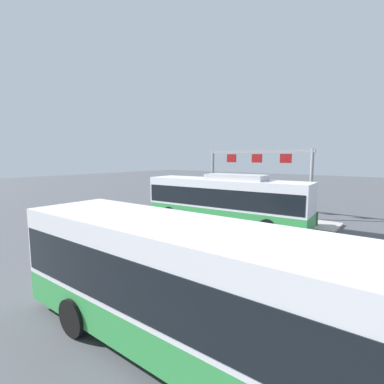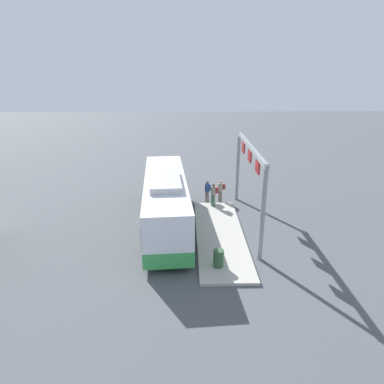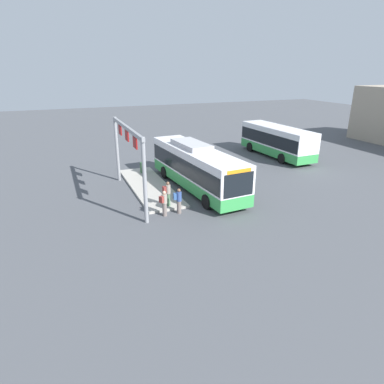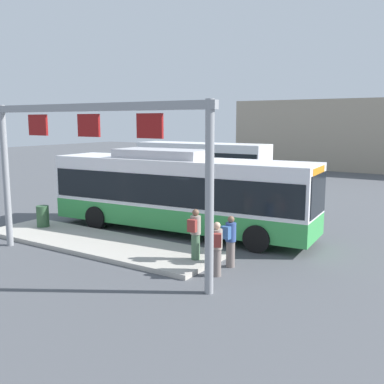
# 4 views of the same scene
# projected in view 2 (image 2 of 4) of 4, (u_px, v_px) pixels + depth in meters

# --- Properties ---
(ground_plane) EXTENTS (120.00, 120.00, 0.00)m
(ground_plane) POSITION_uv_depth(u_px,v_px,m) (166.00, 225.00, 21.90)
(ground_plane) COLOR #4C4F54
(platform_curb) EXTENTS (10.00, 2.80, 0.16)m
(platform_curb) POSITION_uv_depth(u_px,v_px,m) (220.00, 235.00, 20.43)
(platform_curb) COLOR #B2ADA3
(platform_curb) RESTS_ON ground
(bus_main) EXTENTS (11.52, 3.39, 3.46)m
(bus_main) POSITION_uv_depth(u_px,v_px,m) (166.00, 199.00, 21.27)
(bus_main) COLOR green
(bus_main) RESTS_ON ground
(person_boarding) EXTENTS (0.38, 0.56, 1.67)m
(person_boarding) POSITION_uv_depth(u_px,v_px,m) (208.00, 191.00, 25.32)
(person_boarding) COLOR slate
(person_boarding) RESTS_ON ground
(person_waiting_near) EXTENTS (0.38, 0.55, 1.67)m
(person_waiting_near) POSITION_uv_depth(u_px,v_px,m) (214.00, 194.00, 24.25)
(person_waiting_near) COLOR #476B4C
(person_waiting_near) RESTS_ON platform_curb
(person_waiting_mid) EXTENTS (0.52, 0.60, 1.67)m
(person_waiting_mid) POSITION_uv_depth(u_px,v_px,m) (221.00, 191.00, 25.40)
(person_waiting_mid) COLOR slate
(person_waiting_mid) RESTS_ON ground
(platform_sign_gantry) EXTENTS (9.09, 0.24, 5.20)m
(platform_sign_gantry) POSITION_uv_depth(u_px,v_px,m) (249.00, 168.00, 20.82)
(platform_sign_gantry) COLOR gray
(platform_sign_gantry) RESTS_ON ground
(trash_bin) EXTENTS (0.52, 0.52, 0.90)m
(trash_bin) POSITION_uv_depth(u_px,v_px,m) (219.00, 258.00, 16.92)
(trash_bin) COLOR #2D5133
(trash_bin) RESTS_ON platform_curb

